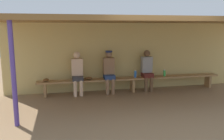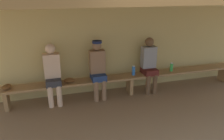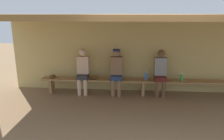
# 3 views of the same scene
# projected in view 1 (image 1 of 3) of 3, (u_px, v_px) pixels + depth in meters

# --- Properties ---
(ground_plane) EXTENTS (24.00, 24.00, 0.00)m
(ground_plane) POSITION_uv_depth(u_px,v_px,m) (150.00, 107.00, 6.23)
(ground_plane) COLOR #8C6D4C
(back_wall) EXTENTS (8.00, 0.20, 2.20)m
(back_wall) POSITION_uv_depth(u_px,v_px,m) (129.00, 56.00, 7.96)
(back_wall) COLOR tan
(back_wall) RESTS_ON ground
(dugout_roof) EXTENTS (8.00, 2.80, 0.12)m
(dugout_roof) POSITION_uv_depth(u_px,v_px,m) (143.00, 20.00, 6.50)
(dugout_roof) COLOR brown
(dugout_roof) RESTS_ON back_wall
(support_post) EXTENTS (0.10, 0.10, 2.20)m
(support_post) POSITION_uv_depth(u_px,v_px,m) (13.00, 75.00, 4.83)
(support_post) COLOR #4C388C
(support_post) RESTS_ON ground
(bench) EXTENTS (6.00, 0.36, 0.46)m
(bench) POSITION_uv_depth(u_px,v_px,m) (133.00, 80.00, 7.65)
(bench) COLOR #9E7547
(bench) RESTS_ON ground
(player_middle) EXTENTS (0.34, 0.42, 1.34)m
(player_middle) POSITION_uv_depth(u_px,v_px,m) (77.00, 71.00, 7.22)
(player_middle) COLOR #333338
(player_middle) RESTS_ON ground
(player_with_sunglasses) EXTENTS (0.34, 0.42, 1.34)m
(player_with_sunglasses) POSITION_uv_depth(u_px,v_px,m) (147.00, 69.00, 7.69)
(player_with_sunglasses) COLOR #591E19
(player_with_sunglasses) RESTS_ON ground
(player_rightmost) EXTENTS (0.34, 0.42, 1.34)m
(player_rightmost) POSITION_uv_depth(u_px,v_px,m) (109.00, 70.00, 7.42)
(player_rightmost) COLOR navy
(player_rightmost) RESTS_ON ground
(water_bottle_green) EXTENTS (0.08, 0.08, 0.22)m
(water_bottle_green) POSITION_uv_depth(u_px,v_px,m) (164.00, 73.00, 7.84)
(water_bottle_green) COLOR green
(water_bottle_green) RESTS_ON bench
(water_bottle_orange) EXTENTS (0.08, 0.08, 0.24)m
(water_bottle_orange) POSITION_uv_depth(u_px,v_px,m) (135.00, 74.00, 7.64)
(water_bottle_orange) COLOR blue
(water_bottle_orange) RESTS_ON bench
(baseball_glove_tan) EXTENTS (0.25, 0.19, 0.09)m
(baseball_glove_tan) POSITION_uv_depth(u_px,v_px,m) (88.00, 78.00, 7.32)
(baseball_glove_tan) COLOR brown
(baseball_glove_tan) RESTS_ON bench
(baseball_glove_dark_brown) EXTENTS (0.24, 0.28, 0.09)m
(baseball_glove_dark_brown) POSITION_uv_depth(u_px,v_px,m) (46.00, 80.00, 7.06)
(baseball_glove_dark_brown) COLOR brown
(baseball_glove_dark_brown) RESTS_ON bench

